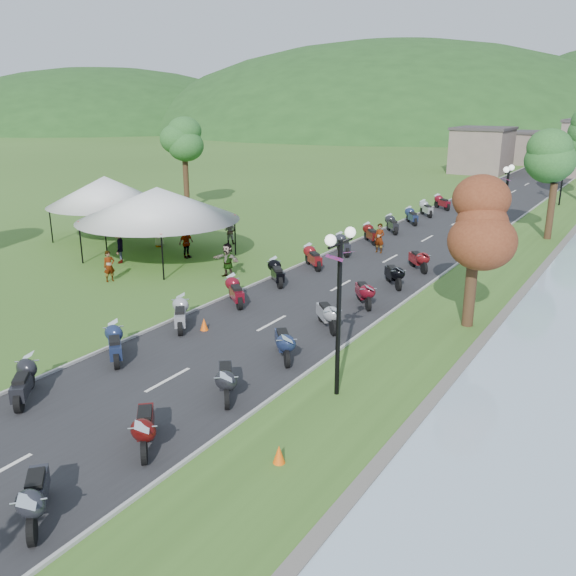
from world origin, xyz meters
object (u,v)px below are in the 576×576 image
Objects in this scene: vendor_tent_main at (159,224)px; pedestrian_a at (111,281)px; pedestrian_b at (230,243)px; pedestrian_c at (120,263)px.

vendor_tent_main is 3.86× the size of pedestrian_a.
pedestrian_b is at bearing 20.54° from pedestrian_a.
pedestrian_b is 7.25m from pedestrian_c.
pedestrian_a is 3.53m from pedestrian_c.
pedestrian_a is 0.80× the size of pedestrian_c.
pedestrian_c is (-2.31, -6.88, 0.00)m from pedestrian_b.
vendor_tent_main is 5.07m from pedestrian_a.
vendor_tent_main reaches higher than pedestrian_c.
pedestrian_a is 0.98× the size of pedestrian_b.
vendor_tent_main is 3.77× the size of pedestrian_b.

